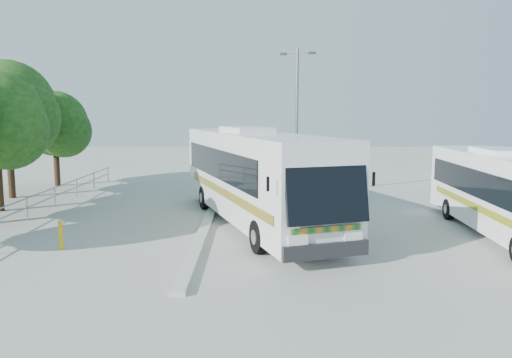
{
  "coord_description": "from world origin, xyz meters",
  "views": [
    {
      "loc": [
        -0.44,
        -17.86,
        4.52
      ],
      "look_at": [
        -0.29,
        2.18,
        1.88
      ],
      "focal_mm": 35.0,
      "sensor_mm": 36.0,
      "label": 1
    }
  ],
  "objects_px": {
    "coach_adjacent": "(506,193)",
    "tree_far_e": "(56,124)",
    "lamppost": "(297,116)",
    "tree_far_d": "(8,108)",
    "coach_main": "(254,174)",
    "bollard": "(61,235)"
  },
  "relations": [
    {
      "from": "lamppost",
      "to": "coach_adjacent",
      "type": "bearing_deg",
      "value": -35.38
    },
    {
      "from": "tree_far_d",
      "to": "lamppost",
      "type": "bearing_deg",
      "value": 2.68
    },
    {
      "from": "bollard",
      "to": "lamppost",
      "type": "bearing_deg",
      "value": 51.54
    },
    {
      "from": "coach_adjacent",
      "to": "tree_far_e",
      "type": "bearing_deg",
      "value": 151.7
    },
    {
      "from": "lamppost",
      "to": "coach_main",
      "type": "bearing_deg",
      "value": -89.08
    },
    {
      "from": "tree_far_e",
      "to": "coach_adjacent",
      "type": "relative_size",
      "value": 0.54
    },
    {
      "from": "tree_far_d",
      "to": "coach_adjacent",
      "type": "bearing_deg",
      "value": -21.73
    },
    {
      "from": "tree_far_e",
      "to": "coach_main",
      "type": "xyz_separation_m",
      "value": [
        12.27,
        -10.97,
        -1.84
      ]
    },
    {
      "from": "tree_far_e",
      "to": "coach_adjacent",
      "type": "distance_m",
      "value": 25.33
    },
    {
      "from": "tree_far_d",
      "to": "bollard",
      "type": "bearing_deg",
      "value": -58.06
    },
    {
      "from": "tree_far_e",
      "to": "coach_main",
      "type": "distance_m",
      "value": 16.56
    },
    {
      "from": "coach_main",
      "to": "coach_adjacent",
      "type": "height_order",
      "value": "coach_main"
    },
    {
      "from": "tree_far_e",
      "to": "coach_adjacent",
      "type": "bearing_deg",
      "value": -31.85
    },
    {
      "from": "tree_far_d",
      "to": "tree_far_e",
      "type": "bearing_deg",
      "value": 81.37
    },
    {
      "from": "coach_main",
      "to": "bollard",
      "type": "xyz_separation_m",
      "value": [
        -6.47,
        -3.93,
        -1.56
      ]
    },
    {
      "from": "coach_main",
      "to": "lamppost",
      "type": "relative_size",
      "value": 1.71
    },
    {
      "from": "lamppost",
      "to": "bollard",
      "type": "distance_m",
      "value": 14.72
    },
    {
      "from": "tree_far_e",
      "to": "coach_adjacent",
      "type": "xyz_separation_m",
      "value": [
        21.43,
        -13.32,
        -2.23
      ]
    },
    {
      "from": "tree_far_d",
      "to": "coach_adjacent",
      "type": "relative_size",
      "value": 0.67
    },
    {
      "from": "tree_far_d",
      "to": "lamppost",
      "type": "height_order",
      "value": "lamppost"
    },
    {
      "from": "tree_far_e",
      "to": "lamppost",
      "type": "height_order",
      "value": "lamppost"
    },
    {
      "from": "coach_adjacent",
      "to": "lamppost",
      "type": "height_order",
      "value": "lamppost"
    }
  ]
}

